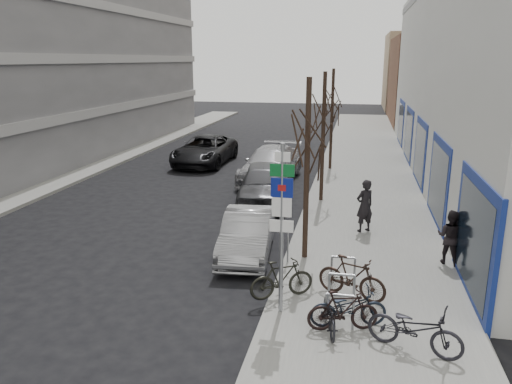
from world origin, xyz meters
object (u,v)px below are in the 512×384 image
at_px(bike_mid_curb, 348,304).
at_px(parked_car_mid, 264,183).
at_px(bike_near_right, 343,310).
at_px(meter_front, 288,237).
at_px(bike_near_left, 330,310).
at_px(pedestrian_near, 365,206).
at_px(pedestrian_far, 450,237).
at_px(parked_car_back, 271,165).
at_px(bike_far_curb, 415,325).
at_px(meter_mid, 307,191).
at_px(bike_mid_inner, 282,279).
at_px(bike_rack, 342,286).
at_px(lane_car, 205,150).
at_px(bike_far_inner, 352,277).
at_px(tree_far, 333,96).
at_px(meter_back, 318,163).
at_px(highway_sign_pole, 282,219).
at_px(tree_near, 308,127).
at_px(tree_mid, 324,107).
at_px(parked_car_front, 247,234).

xyz_separation_m(bike_mid_curb, parked_car_mid, (-3.80, 9.94, 0.18)).
distance_m(bike_near_right, bike_mid_curb, 0.25).
relative_size(meter_front, bike_near_left, 0.84).
relative_size(parked_car_mid, pedestrian_near, 2.72).
distance_m(pedestrian_near, pedestrian_far, 3.40).
bearing_deg(parked_car_back, pedestrian_near, -53.41).
xyz_separation_m(bike_near_right, bike_far_curb, (1.47, -0.53, 0.11)).
relative_size(meter_mid, bike_near_left, 0.84).
distance_m(bike_near_left, bike_mid_inner, 1.83).
xyz_separation_m(bike_rack, bike_far_curb, (1.54, -1.71, 0.09)).
height_order(bike_rack, lane_car, lane_car).
distance_m(bike_near_left, parked_car_back, 14.64).
bearing_deg(parked_car_mid, bike_far_inner, -72.41).
relative_size(tree_far, meter_front, 4.33).
distance_m(parked_car_back, pedestrian_near, 8.60).
xyz_separation_m(bike_mid_curb, bike_far_inner, (0.05, 1.42, 0.02)).
bearing_deg(pedestrian_near, bike_far_inner, 50.64).
xyz_separation_m(bike_mid_curb, pedestrian_far, (2.81, 4.24, 0.29)).
distance_m(bike_mid_inner, lane_car, 17.71).
bearing_deg(bike_far_curb, bike_near_right, 89.49).
bearing_deg(meter_back, meter_front, -90.00).
bearing_deg(bike_far_inner, bike_mid_curb, -159.96).
xyz_separation_m(bike_rack, bike_mid_curb, (0.19, -0.97, 0.02)).
height_order(bike_mid_curb, parked_car_back, parked_car_back).
height_order(highway_sign_pole, bike_mid_curb, highway_sign_pole).
bearing_deg(tree_near, tree_mid, 90.00).
bearing_deg(tree_mid, bike_near_left, -84.65).
xyz_separation_m(meter_mid, pedestrian_far, (4.65, -4.64, 0.06)).
bearing_deg(bike_near_right, parked_car_front, 21.19).
height_order(bike_near_right, pedestrian_near, pedestrian_near).
distance_m(tree_near, tree_far, 13.00).
bearing_deg(bike_far_curb, bike_near_left, 93.23).
relative_size(bike_rack, tree_far, 0.41).
distance_m(meter_front, bike_near_left, 3.90).
bearing_deg(meter_mid, bike_near_right, -79.25).
bearing_deg(parked_car_mid, bike_near_left, -78.23).
height_order(tree_far, bike_mid_curb, tree_far).
distance_m(bike_mid_inner, bike_far_curb, 3.53).
relative_size(tree_near, bike_near_left, 3.62).
bearing_deg(meter_back, pedestrian_far, -65.35).
height_order(parked_car_front, parked_car_mid, parked_car_mid).
distance_m(parked_car_mid, lane_car, 8.87).
bearing_deg(bike_near_right, pedestrian_far, -48.02).
relative_size(meter_mid, bike_near_right, 0.79).
height_order(tree_mid, pedestrian_near, tree_mid).
relative_size(highway_sign_pole, bike_mid_curb, 2.41).
bearing_deg(tree_far, tree_mid, -90.00).
bearing_deg(pedestrian_far, bike_near_right, 85.57).
distance_m(bike_near_left, bike_mid_curb, 0.47).
distance_m(highway_sign_pole, meter_mid, 8.65).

